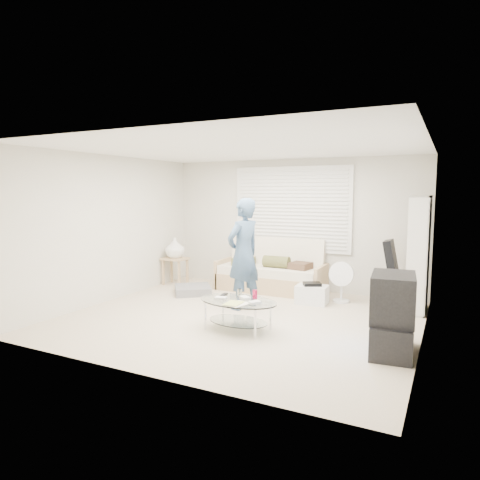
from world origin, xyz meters
The scene contains 13 objects.
ground centered at (0.00, 0.00, 0.00)m, with size 5.00×5.00×0.00m, color #B4A38C.
room_shell centered at (0.00, 0.48, 1.63)m, with size 5.02×4.52×2.51m.
window_blinds centered at (0.00, 2.20, 1.55)m, with size 2.32×0.08×1.62m.
futon_sofa centered at (-0.27, 1.87, 0.33)m, with size 2.04×0.82×1.00m.
grey_floor_pillow centered at (-1.48, 0.99, 0.07)m, with size 0.64×0.64×0.14m, color slate.
side_table centered at (-2.22, 1.50, 0.71)m, with size 0.48×0.39×0.96m.
bookshelf centered at (2.32, 1.58, 0.91)m, with size 0.29×0.77×1.82m.
guitar_case centered at (1.96, 1.58, 0.49)m, with size 0.40×0.41×1.09m.
floor_fan centered at (1.14, 1.61, 0.41)m, with size 0.42×0.28×0.70m.
storage_bin centered at (0.71, 1.28, 0.16)m, with size 0.53×0.39×0.36m.
tv_unit centered at (2.20, -0.44, 0.45)m, with size 0.55×0.90×0.93m.
coffee_table centered at (0.23, -0.52, 0.34)m, with size 1.16×0.79×0.54m.
standing_person centered at (-0.19, 0.50, 0.89)m, with size 0.65×0.43×1.78m, color #365171.
Camera 1 is at (2.77, -5.58, 1.88)m, focal length 32.00 mm.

